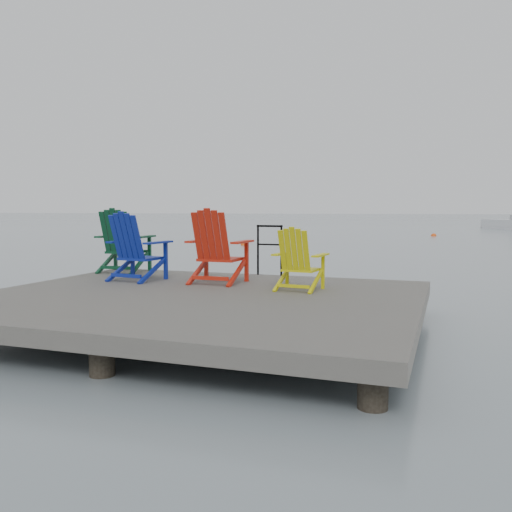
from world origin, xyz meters
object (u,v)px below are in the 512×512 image
(chair_green, at_px, (122,241))
(buoy_b, at_px, (244,245))
(chair_blue, at_px, (135,247))
(handrail, at_px, (270,245))
(buoy_d, at_px, (434,236))
(chair_red, at_px, (217,247))
(chair_yellow, at_px, (298,259))

(chair_green, xyz_separation_m, buoy_b, (-3.30, 15.00, -1.08))
(chair_blue, bearing_deg, handrail, 44.11)
(chair_green, distance_m, chair_blue, 1.29)
(buoy_b, relative_size, buoy_d, 0.94)
(handrail, relative_size, buoy_b, 2.78)
(chair_green, relative_size, chair_blue, 1.05)
(handrail, distance_m, buoy_d, 26.83)
(chair_blue, xyz_separation_m, buoy_b, (-4.18, 15.95, -1.06))
(chair_red, distance_m, buoy_d, 28.17)
(handrail, relative_size, chair_red, 0.78)
(chair_green, xyz_separation_m, chair_red, (2.28, -0.81, -0.00))
(handrail, distance_m, buoy_b, 15.74)
(chair_blue, xyz_separation_m, chair_red, (1.40, 0.14, 0.02))
(chair_blue, distance_m, buoy_b, 16.52)
(chair_blue, bearing_deg, chair_green, 138.55)
(chair_yellow, bearing_deg, handrail, 125.57)
(chair_blue, distance_m, chair_yellow, 2.83)
(handrail, height_order, chair_green, chair_green)
(chair_red, relative_size, chair_yellow, 1.28)
(chair_yellow, relative_size, buoy_b, 2.78)
(handrail, bearing_deg, chair_blue, -141.90)
(chair_blue, bearing_deg, chair_red, 11.89)
(handrail, height_order, chair_blue, chair_blue)
(chair_green, bearing_deg, buoy_b, 97.34)
(chair_blue, height_order, buoy_b, chair_blue)
(buoy_d, bearing_deg, chair_blue, -98.00)
(buoy_d, bearing_deg, buoy_b, -123.65)
(chair_red, relative_size, buoy_d, 3.33)
(chair_blue, distance_m, chair_red, 1.41)
(chair_red, height_order, buoy_b, chair_red)
(chair_blue, bearing_deg, buoy_d, 88.01)
(chair_green, height_order, chair_red, chair_green)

